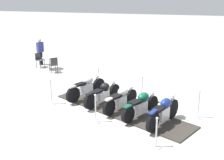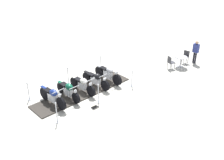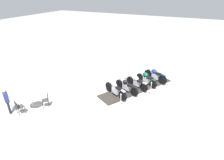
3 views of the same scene
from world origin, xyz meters
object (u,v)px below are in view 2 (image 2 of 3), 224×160
at_px(motorcycle_chrome, 108,74).
at_px(motorcycle_black, 96,80).
at_px(info_placard, 95,106).
at_px(stanchion_left_rear, 101,66).
at_px(stanchion_left_front, 29,94).
at_px(cafe_chair_near_table, 186,56).
at_px(motorcycle_forest, 68,90).
at_px(stanchion_right_front, 57,115).
at_px(motorcycle_navy, 53,96).
at_px(cafe_table, 181,59).
at_px(stanchion_left_mid, 68,79).
at_px(cafe_chair_across_table, 171,62).
at_px(bystander_person, 196,50).
at_px(stanchion_right_rear, 132,81).
at_px(motorcycle_cream, 83,84).
at_px(stanchion_right_mid, 98,96).

bearing_deg(motorcycle_chrome, motorcycle_black, -90.40).
xyz_separation_m(motorcycle_black, info_placard, (2.07, 0.72, -0.43)).
relative_size(motorcycle_chrome, stanchion_left_rear, 1.90).
height_order(stanchion_left_front, cafe_chair_near_table, stanchion_left_front).
bearing_deg(motorcycle_black, motorcycle_forest, -93.76).
distance_m(motorcycle_chrome, cafe_chair_near_table, 6.07).
bearing_deg(cafe_chair_near_table, stanchion_right_front, -11.70).
relative_size(motorcycle_navy, stanchion_left_rear, 1.87).
bearing_deg(cafe_table, stanchion_left_mid, -53.11).
relative_size(motorcycle_forest, stanchion_left_front, 1.83).
distance_m(motorcycle_chrome, info_placard, 2.99).
xyz_separation_m(stanchion_right_front, cafe_chair_near_table, (-9.02, 5.20, 0.16)).
xyz_separation_m(cafe_table, cafe_chair_across_table, (0.54, -0.62, -0.04)).
bearing_deg(bystander_person, stanchion_left_rear, -34.06).
relative_size(cafe_chair_near_table, cafe_chair_across_table, 0.98).
xyz_separation_m(stanchion_left_rear, stanchion_left_mid, (2.28, -1.24, 0.02)).
distance_m(motorcycle_black, stanchion_left_rear, 2.17).
distance_m(motorcycle_black, cafe_chair_near_table, 7.02).
relative_size(stanchion_right_rear, cafe_chair_across_table, 1.12).
bearing_deg(cafe_chair_across_table, motorcycle_chrome, -179.11).
xyz_separation_m(info_placard, cafe_chair_across_table, (-5.98, 3.09, 0.46)).
height_order(motorcycle_cream, cafe_chair_across_table, motorcycle_cream).
bearing_deg(stanchion_left_mid, cafe_chair_across_table, 126.36).
relative_size(motorcycle_navy, cafe_chair_across_table, 2.24).
height_order(motorcycle_forest, cafe_chair_across_table, motorcycle_forest).
distance_m(motorcycle_forest, stanchion_right_mid, 1.69).
xyz_separation_m(stanchion_left_front, cafe_chair_near_table, (-7.68, 7.66, 0.21)).
height_order(motorcycle_cream, cafe_chair_near_table, motorcycle_cream).
bearing_deg(motorcycle_black, stanchion_right_rear, 45.92).
relative_size(motorcycle_cream, stanchion_left_rear, 1.79).
distance_m(motorcycle_chrome, stanchion_left_rear, 1.57).
height_order(stanchion_left_front, cafe_table, stanchion_left_front).
relative_size(stanchion_right_mid, info_placard, 2.63).
height_order(stanchion_left_front, bystander_person, bystander_person).
height_order(motorcycle_cream, cafe_table, motorcycle_cream).
xyz_separation_m(motorcycle_chrome, cafe_chair_across_table, (-3.04, 3.35, 0.00)).
relative_size(stanchion_right_rear, stanchion_left_rear, 0.94).
xyz_separation_m(motorcycle_cream, stanchion_left_mid, (-0.68, -1.26, -0.17)).
xyz_separation_m(motorcycle_forest, info_placard, (0.35, 1.66, -0.47)).
xyz_separation_m(motorcycle_forest, cafe_chair_across_table, (-5.63, 4.75, -0.01)).
xyz_separation_m(stanchion_left_front, stanchion_right_mid, (-0.94, 3.70, 0.05)).
bearing_deg(info_placard, bystander_person, 177.20).
bearing_deg(motorcycle_cream, cafe_table, 72.58).
relative_size(stanchion_left_rear, stanchion_left_mid, 0.98).
bearing_deg(cafe_table, motorcycle_navy, -39.72).
bearing_deg(stanchion_left_front, motorcycle_forest, 109.83).
relative_size(motorcycle_forest, motorcycle_black, 0.92).
height_order(motorcycle_navy, stanchion_left_mid, stanchion_left_mid).
relative_size(motorcycle_black, motorcycle_chrome, 1.00).
xyz_separation_m(motorcycle_black, stanchion_right_mid, (1.52, 0.73, -0.13)).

